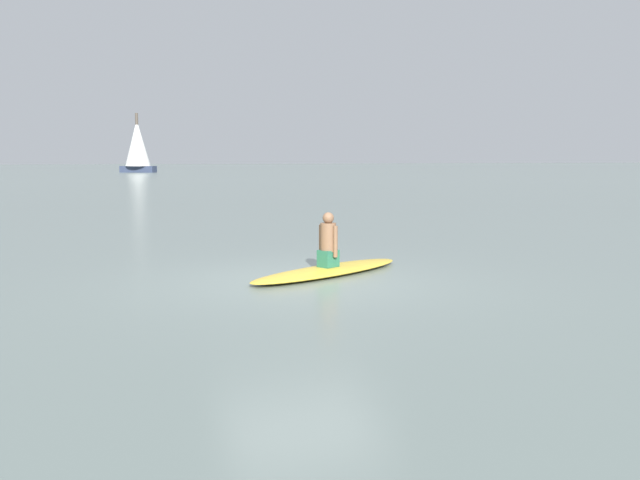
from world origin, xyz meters
TOP-DOWN VIEW (x-y plane):
  - ground_plane at (0.00, 0.00)m, footprint 400.00×400.00m
  - surfboard at (0.51, -0.61)m, footprint 2.23×3.34m
  - person_paddler at (0.51, -0.61)m, footprint 0.38×0.37m
  - sailboat_near_left at (80.69, -4.64)m, footprint 4.36×4.57m

SIDE VIEW (x-z plane):
  - ground_plane at x=0.00m, z-range 0.00..0.00m
  - surfboard at x=0.51m, z-range 0.00..0.12m
  - person_paddler at x=0.51m, z-range 0.08..0.98m
  - sailboat_near_left at x=80.69m, z-range -0.25..7.23m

